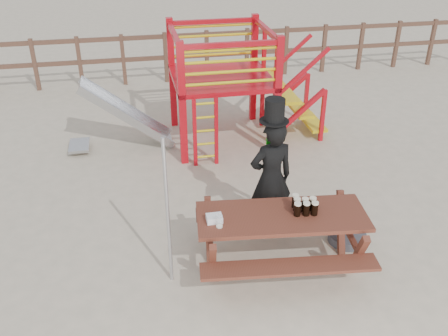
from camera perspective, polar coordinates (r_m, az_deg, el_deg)
ground at (r=6.44m, az=4.12°, el=-10.53°), size 60.00×60.00×0.00m
back_fence at (r=12.31m, az=-4.34°, el=13.21°), size 15.09×0.09×1.20m
playground_fort at (r=9.00m, az=-0.77°, el=9.49°), size 4.71×1.84×2.10m
picnic_table at (r=6.08m, az=6.50°, el=-7.54°), size 2.14×1.59×0.77m
man_with_hat at (r=6.52m, az=5.41°, el=-0.84°), size 0.64×0.47×1.92m
metal_pole at (r=5.61m, az=-6.45°, el=-5.27°), size 0.04×0.04×1.89m
parasol_base at (r=6.91m, az=13.87°, el=-7.66°), size 0.50×0.50×0.21m
paper_bag at (r=5.74m, az=-1.11°, el=-5.79°), size 0.18×0.14×0.08m
stout_pints at (r=5.95m, az=9.12°, el=-4.27°), size 0.30×0.28×0.17m
empty_glasses at (r=5.64m, az=-0.54°, el=-6.18°), size 0.08×0.08×0.15m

